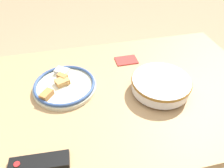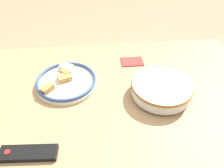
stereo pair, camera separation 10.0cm
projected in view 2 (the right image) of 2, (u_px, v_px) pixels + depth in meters
The scene contains 5 objects.
dining_table at pixel (97, 105), 1.05m from camera, with size 1.57×0.85×0.75m.
noodle_bowl at pixel (161, 89), 0.96m from camera, with size 0.27×0.27×0.07m.
food_plate at pixel (66, 81), 1.04m from camera, with size 0.29×0.29×0.05m.
tv_remote at pixel (28, 153), 0.76m from camera, with size 0.20×0.07×0.02m.
folded_napkin at pixel (132, 62), 1.18m from camera, with size 0.12×0.08×0.01m.
Camera 2 is at (-0.00, 0.73, 1.44)m, focal length 35.00 mm.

